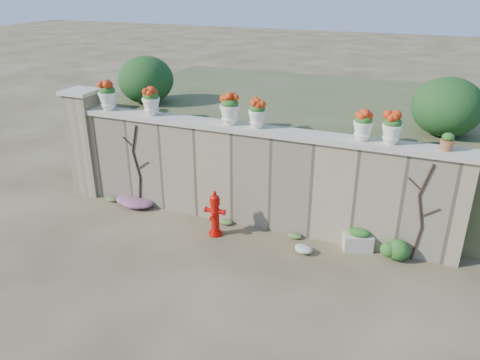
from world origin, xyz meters
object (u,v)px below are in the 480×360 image
at_px(fire_hydrant, 215,213).
at_px(planter_box, 358,240).
at_px(urn_pot_0, 108,96).
at_px(terracotta_pot, 447,143).

bearing_deg(fire_hydrant, planter_box, 7.94).
relative_size(fire_hydrant, urn_pot_0, 1.54).
bearing_deg(urn_pot_0, terracotta_pot, -0.00).
relative_size(planter_box, urn_pot_0, 0.98).
xyz_separation_m(fire_hydrant, planter_box, (2.75, 0.52, -0.28)).
bearing_deg(urn_pot_0, planter_box, -2.54).
bearing_deg(terracotta_pot, planter_box, -168.54).
relative_size(urn_pot_0, terracotta_pot, 2.12).
distance_m(planter_box, urn_pot_0, 6.06).
distance_m(fire_hydrant, planter_box, 2.81).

